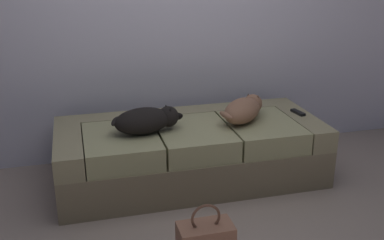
% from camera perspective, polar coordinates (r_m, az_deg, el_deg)
% --- Properties ---
extents(couch, '(2.05, 0.89, 0.47)m').
position_cam_1_polar(couch, '(3.63, -0.21, -3.98)').
color(couch, '#7C6D54').
rests_on(couch, ground).
extents(dog_dark, '(0.56, 0.30, 0.19)m').
position_cam_1_polar(dog_dark, '(3.35, -5.62, -0.00)').
color(dog_dark, black).
rests_on(dog_dark, couch).
extents(dog_tan, '(0.47, 0.46, 0.19)m').
position_cam_1_polar(dog_tan, '(3.59, 6.49, 1.32)').
color(dog_tan, '#8C6049').
rests_on(dog_tan, couch).
extents(tv_remote, '(0.07, 0.16, 0.02)m').
position_cam_1_polar(tv_remote, '(3.86, 13.07, 0.93)').
color(tv_remote, black).
rests_on(tv_remote, couch).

